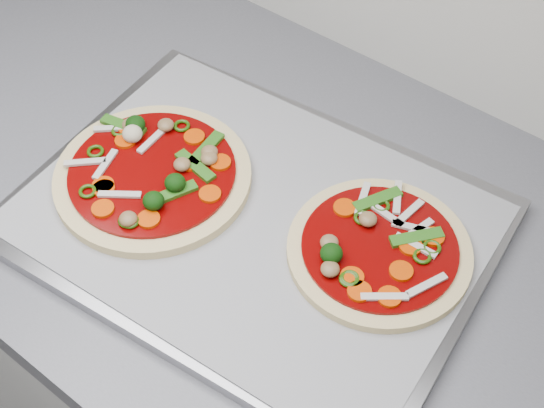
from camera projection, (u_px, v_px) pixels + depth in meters
The scene contains 6 objects.
base_cabinet at pixel (108, 275), 1.38m from camera, with size 3.60×0.60×0.86m, color silver.
countertop at pixel (54, 89), 1.04m from camera, with size 3.60×0.60×0.04m, color slate.
baking_tray at pixel (253, 222), 0.85m from camera, with size 0.51×0.38×0.02m, color gray.
parchment at pixel (253, 216), 0.84m from camera, with size 0.49×0.35×0.00m, color gray.
pizza_left at pixel (153, 174), 0.87m from camera, with size 0.28×0.28×0.04m.
pizza_right at pixel (378, 249), 0.80m from camera, with size 0.21×0.21×0.03m.
Camera 1 is at (0.72, 0.87, 1.57)m, focal length 50.00 mm.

